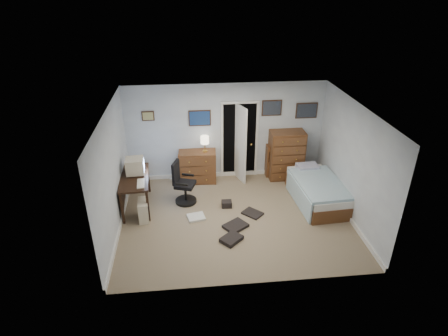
{
  "coord_description": "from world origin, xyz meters",
  "views": [
    {
      "loc": [
        -0.97,
        -6.8,
        4.78
      ],
      "look_at": [
        -0.22,
        0.3,
        1.1
      ],
      "focal_mm": 30.0,
      "sensor_mm": 36.0,
      "label": 1
    }
  ],
  "objects_px": {
    "bed": "(317,190)",
    "tall_dresser": "(286,155)",
    "low_dresser": "(198,166)",
    "computer_desk": "(131,184)",
    "office_chair": "(183,187)"
  },
  "relations": [
    {
      "from": "bed",
      "to": "tall_dresser",
      "type": "bearing_deg",
      "value": 105.42
    },
    {
      "from": "low_dresser",
      "to": "computer_desk",
      "type": "bearing_deg",
      "value": -141.62
    },
    {
      "from": "tall_dresser",
      "to": "bed",
      "type": "relative_size",
      "value": 0.67
    },
    {
      "from": "computer_desk",
      "to": "office_chair",
      "type": "bearing_deg",
      "value": 0.74
    },
    {
      "from": "low_dresser",
      "to": "bed",
      "type": "xyz_separation_m",
      "value": [
        2.74,
        -1.28,
        -0.13
      ]
    },
    {
      "from": "tall_dresser",
      "to": "bed",
      "type": "bearing_deg",
      "value": -71.17
    },
    {
      "from": "tall_dresser",
      "to": "computer_desk",
      "type": "bearing_deg",
      "value": -165.05
    },
    {
      "from": "office_chair",
      "to": "bed",
      "type": "height_order",
      "value": "office_chair"
    },
    {
      "from": "computer_desk",
      "to": "low_dresser",
      "type": "xyz_separation_m",
      "value": [
        1.54,
        1.08,
        -0.18
      ]
    },
    {
      "from": "computer_desk",
      "to": "office_chair",
      "type": "xyz_separation_m",
      "value": [
        1.16,
        0.09,
        -0.2
      ]
    },
    {
      "from": "bed",
      "to": "low_dresser",
      "type": "bearing_deg",
      "value": 151.12
    },
    {
      "from": "office_chair",
      "to": "computer_desk",
      "type": "bearing_deg",
      "value": -157.03
    },
    {
      "from": "low_dresser",
      "to": "tall_dresser",
      "type": "distance_m",
      "value": 2.31
    },
    {
      "from": "low_dresser",
      "to": "bed",
      "type": "relative_size",
      "value": 0.49
    },
    {
      "from": "tall_dresser",
      "to": "bed",
      "type": "xyz_separation_m",
      "value": [
        0.44,
        -1.26,
        -0.35
      ]
    }
  ]
}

